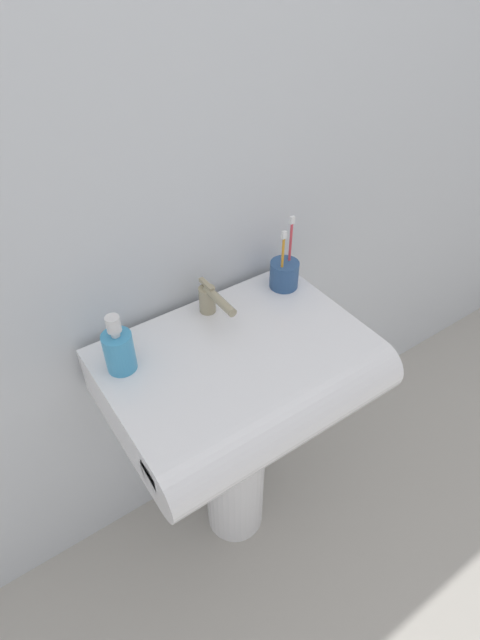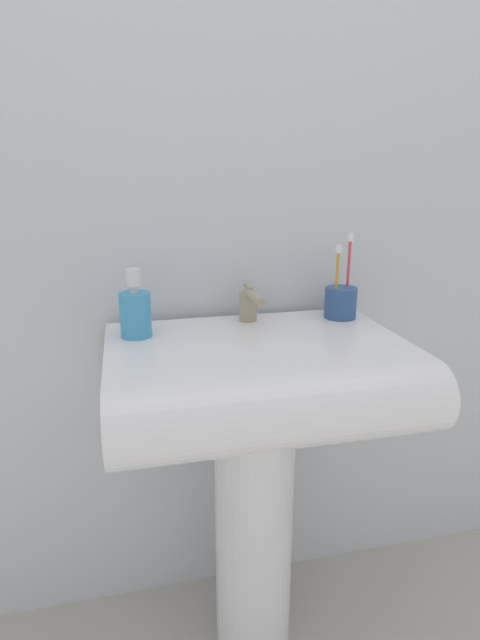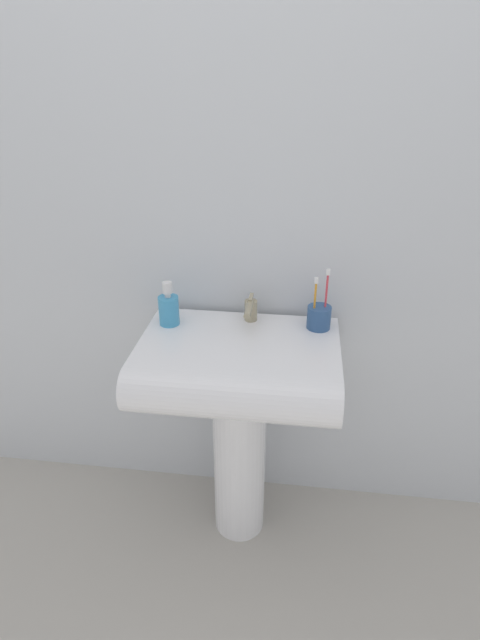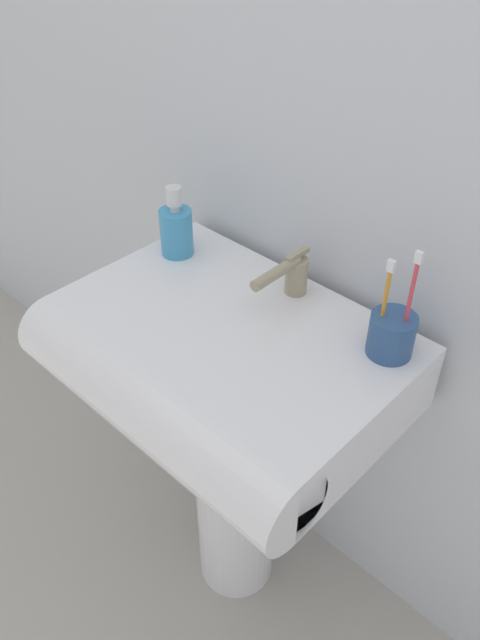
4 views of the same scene
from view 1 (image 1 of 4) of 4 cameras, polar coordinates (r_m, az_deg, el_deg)
The scene contains 7 objects.
ground_plane at distance 1.87m, azimuth -0.56°, elevation -21.46°, with size 6.00×6.00×0.00m, color #ADA89E.
wall_back at distance 1.17m, azimuth -8.00°, elevation 17.70°, with size 5.00×0.05×2.40m, color silver.
sink_pedestal at distance 1.57m, azimuth -0.64°, elevation -15.70°, with size 0.19×0.19×0.68m, color white.
sink_basin at distance 1.22m, azimuth 0.59°, elevation -6.73°, with size 0.64×0.47×0.14m.
faucet at distance 1.26m, azimuth -3.37°, elevation 2.38°, with size 0.04×0.15×0.09m.
toothbrush_cup at distance 1.37m, azimuth 5.08°, elevation 5.31°, with size 0.08×0.08×0.21m.
soap_bottle at distance 1.14m, azimuth -13.68°, elevation -3.31°, with size 0.07×0.07×0.15m.
Camera 1 is at (-0.48, -0.72, 1.65)m, focal length 28.00 mm.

